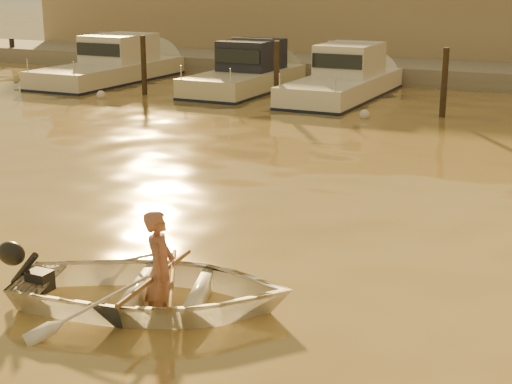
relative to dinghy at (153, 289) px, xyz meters
The scene contains 16 objects.
ground_plane 1.39m from the dinghy, 70.10° to the left, with size 160.00×160.00×0.00m, color olive.
dinghy is the anchor object (origin of this frame).
person 0.27m from the dinghy, 17.74° to the left, with size 0.58×0.38×1.58m, color #9E634F.
outboard_motor 1.50m from the dinghy, 162.26° to the right, with size 0.90×0.40×0.70m, color black, non-canonical shape.
oar_port 0.31m from the dinghy, 17.74° to the left, with size 0.06×0.06×2.10m, color brown.
oar_starboard 0.18m from the dinghy, 17.74° to the left, with size 0.06×0.06×2.10m, color brown.
moored_boat_0 21.67m from the dinghy, 127.08° to the left, with size 2.53×7.94×1.75m, color silver, non-canonical shape.
moored_boat_1 18.75m from the dinghy, 112.78° to the left, with size 2.27×6.74×1.75m, color beige, non-canonical shape.
moored_boat_2 17.66m from the dinghy, 101.72° to the left, with size 2.24×7.52×1.75m, color white, non-canonical shape.
piling_0 18.13m from the dinghy, 123.62° to the left, with size 0.18×0.18×2.20m, color #2D2319.
piling_1 15.92m from the dinghy, 108.45° to the left, with size 0.18×0.18×2.20m, color #2D2319.
piling_2 15.11m from the dinghy, 88.99° to the left, with size 0.18×0.18×2.20m, color #2D2319.
fender_a 17.53m from the dinghy, 128.40° to the left, with size 0.30×0.30×0.30m, color silver.
fender_b 15.82m from the dinghy, 113.82° to the left, with size 0.30×0.30×0.30m, color orange.
fender_c 14.03m from the dinghy, 97.03° to the left, with size 0.30×0.30×0.30m, color silver.
quay 22.79m from the dinghy, 88.83° to the left, with size 52.00×4.00×1.00m, color gray.
Camera 1 is at (4.62, -8.96, 4.07)m, focal length 55.00 mm.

